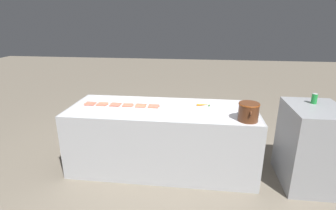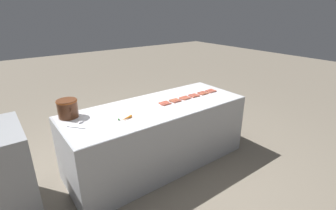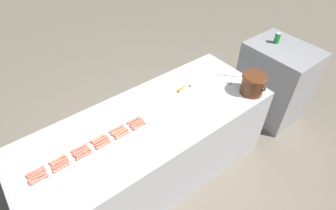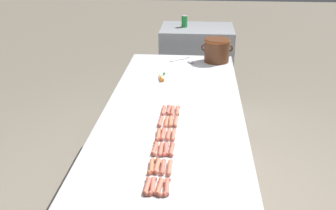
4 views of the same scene
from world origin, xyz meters
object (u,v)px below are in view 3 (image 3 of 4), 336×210
(hot_dog_4, at_px, (116,129))
(bean_pot, at_px, (253,83))
(hot_dog_10, at_px, (118,131))
(hot_dog_22, at_px, (122,135))
(hot_dog_1, at_px, (57,159))
(hot_dog_9, at_px, (100,140))
(hot_dog_12, at_px, (37,177))
(hot_dog_16, at_px, (121,133))
(back_cabinet, at_px, (274,82))
(hot_dog_2, at_px, (79,148))
(hot_dog_21, at_px, (104,145))
(carrot, at_px, (183,87))
(hot_dog_14, at_px, (82,153))
(serving_spoon, at_px, (229,80))
(hot_dog_17, at_px, (137,124))
(hot_dog_0, at_px, (35,171))
(hot_dog_13, at_px, (60,165))
(hot_dog_18, at_px, (39,180))
(hot_dog_19, at_px, (62,168))
(soda_can, at_px, (277,38))
(hot_dog_11, at_px, (136,122))
(hot_dog_7, at_px, (60,161))
(hot_dog_15, at_px, (102,142))
(hot_dog_5, at_px, (133,120))
(hot_dog_20, at_px, (84,155))
(hot_dog_8, at_px, (80,151))
(hot_dog_23, at_px, (139,126))
(hot_dog_6, at_px, (36,173))

(hot_dog_4, xyz_separation_m, bean_pot, (0.39, 1.34, 0.11))
(hot_dog_10, relative_size, hot_dog_22, 1.00)
(hot_dog_1, relative_size, hot_dog_9, 1.00)
(hot_dog_4, relative_size, hot_dog_9, 1.00)
(hot_dog_12, height_order, hot_dog_16, same)
(back_cabinet, xyz_separation_m, hot_dog_22, (-0.10, -2.15, 0.39))
(hot_dog_2, xyz_separation_m, hot_dog_4, (-0.00, 0.35, 0.00))
(hot_dog_21, height_order, carrot, carrot)
(hot_dog_16, bearing_deg, hot_dog_12, -89.78)
(hot_dog_14, relative_size, serving_spoon, 0.62)
(hot_dog_1, bearing_deg, hot_dog_17, 85.26)
(hot_dog_10, relative_size, serving_spoon, 0.62)
(hot_dog_2, bearing_deg, hot_dog_0, -89.57)
(hot_dog_13, height_order, hot_dog_18, same)
(hot_dog_2, distance_m, hot_dog_22, 0.37)
(hot_dog_13, distance_m, hot_dog_14, 0.18)
(hot_dog_9, height_order, hot_dog_10, same)
(hot_dog_9, bearing_deg, hot_dog_0, -92.82)
(hot_dog_1, xyz_separation_m, hot_dog_2, (-0.00, 0.18, 0.00))
(hot_dog_4, distance_m, hot_dog_12, 0.71)
(hot_dog_17, xyz_separation_m, carrot, (-0.14, 0.66, 0.00))
(hot_dog_16, bearing_deg, hot_dog_0, -94.67)
(hot_dog_19, xyz_separation_m, hot_dog_22, (-0.00, 0.54, 0.00))
(carrot, distance_m, soda_can, 1.35)
(hot_dog_0, xyz_separation_m, hot_dog_9, (0.03, 0.54, 0.00))
(hot_dog_12, distance_m, hot_dog_14, 0.36)
(hot_dog_4, bearing_deg, hot_dog_11, 78.75)
(hot_dog_4, height_order, hot_dog_7, same)
(hot_dog_15, height_order, soda_can, soda_can)
(hot_dog_1, height_order, hot_dog_15, same)
(hot_dog_5, xyz_separation_m, hot_dog_21, (0.09, -0.35, 0.00))
(hot_dog_18, xyz_separation_m, hot_dog_20, (-0.00, 0.36, 0.00))
(hot_dog_16, xyz_separation_m, hot_dog_21, (0.03, -0.18, 0.00))
(hot_dog_10, bearing_deg, hot_dog_0, -92.57)
(serving_spoon, bearing_deg, hot_dog_12, -91.49)
(hot_dog_8, distance_m, hot_dog_13, 0.18)
(hot_dog_16, relative_size, carrot, 0.80)
(hot_dog_19, xyz_separation_m, carrot, (-0.18, 1.37, 0.00))
(hot_dog_8, bearing_deg, hot_dog_21, 71.68)
(hot_dog_10, bearing_deg, hot_dog_20, -80.33)
(hot_dog_7, relative_size, hot_dog_20, 1.00)
(hot_dog_23, bearing_deg, hot_dog_9, -100.73)
(hot_dog_1, height_order, hot_dog_5, same)
(hot_dog_6, distance_m, hot_dog_18, 0.07)
(hot_dog_17, bearing_deg, hot_dog_18, -87.70)
(hot_dog_11, relative_size, bean_pot, 0.49)
(hot_dog_5, xyz_separation_m, hot_dog_9, (0.03, -0.34, 0.00))
(hot_dog_2, height_order, hot_dog_8, same)
(hot_dog_9, xyz_separation_m, hot_dog_10, (0.01, 0.17, 0.00))
(hot_dog_7, bearing_deg, hot_dog_9, 90.30)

